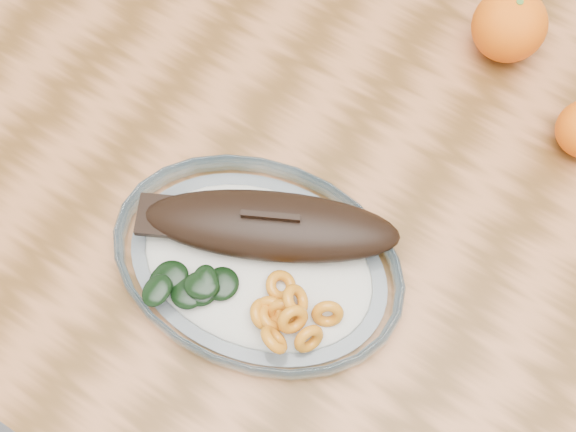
# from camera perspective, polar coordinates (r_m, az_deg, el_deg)

# --- Properties ---
(ground) EXTENTS (3.00, 3.00, 0.00)m
(ground) POSITION_cam_1_polar(r_m,az_deg,el_deg) (1.51, 5.04, -11.00)
(ground) COLOR slate
(ground) RESTS_ON ground
(dining_table) EXTENTS (1.20, 0.80, 0.75)m
(dining_table) POSITION_cam_1_polar(r_m,az_deg,el_deg) (0.89, 8.46, -2.68)
(dining_table) COLOR #5A3615
(dining_table) RESTS_ON ground
(plated_meal) EXTENTS (0.64, 0.64, 0.08)m
(plated_meal) POSITION_cam_1_polar(r_m,az_deg,el_deg) (0.75, -2.38, -3.49)
(plated_meal) COLOR white
(plated_meal) RESTS_ON dining_table
(orange_left) EXTENTS (0.09, 0.09, 0.09)m
(orange_left) POSITION_cam_1_polar(r_m,az_deg,el_deg) (0.90, 17.08, 14.20)
(orange_left) COLOR #DC4304
(orange_left) RESTS_ON dining_table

